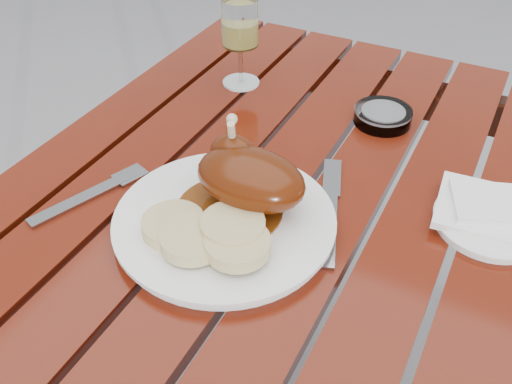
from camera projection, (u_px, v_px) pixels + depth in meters
table at (260, 341)px, 1.12m from camera, size 0.80×1.20×0.75m
dinner_plate at (225, 222)px, 0.82m from camera, size 0.36×0.36×0.02m
roast_duck at (247, 177)px, 0.81m from camera, size 0.18×0.16×0.12m
bread_dumplings at (209, 234)px, 0.76m from camera, size 0.19×0.13×0.03m
wine_glass at (240, 43)px, 1.10m from camera, size 0.08×0.08×0.17m
side_plate at (490, 222)px, 0.83m from camera, size 0.19×0.19×0.01m
napkin at (486, 210)px, 0.83m from camera, size 0.15×0.14×0.01m
ashtray at (383, 116)px, 1.04m from camera, size 0.12×0.12×0.03m
fork at (85, 197)px, 0.87m from camera, size 0.08×0.18×0.01m
knife at (330, 217)px, 0.84m from camera, size 0.09×0.20×0.01m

